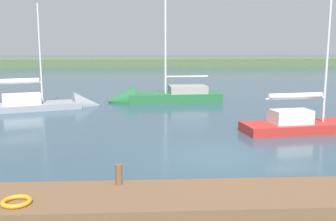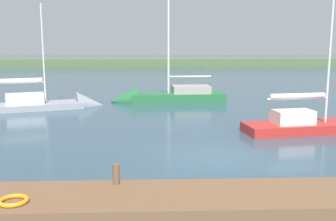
# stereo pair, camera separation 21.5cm
# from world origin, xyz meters

# --- Properties ---
(ground_plane) EXTENTS (200.00, 200.00, 0.00)m
(ground_plane) POSITION_xyz_m (0.00, 0.00, 0.00)
(ground_plane) COLOR #2D4756
(far_shoreline) EXTENTS (180.00, 8.00, 2.40)m
(far_shoreline) POSITION_xyz_m (0.00, -52.89, 0.00)
(far_shoreline) COLOR #4C603D
(far_shoreline) RESTS_ON ground_plane
(dock_pier) EXTENTS (21.87, 1.97, 0.65)m
(dock_pier) POSITION_xyz_m (0.00, 5.17, 0.32)
(dock_pier) COLOR brown
(dock_pier) RESTS_ON ground_plane
(mooring_post_near) EXTENTS (0.17, 0.17, 0.51)m
(mooring_post_near) POSITION_xyz_m (3.28, 4.48, 0.90)
(mooring_post_near) COLOR brown
(mooring_post_near) RESTS_ON dock_pier
(life_ring_buoy) EXTENTS (0.66, 0.66, 0.10)m
(life_ring_buoy) POSITION_xyz_m (5.43, 5.57, 0.70)
(life_ring_buoy) COLOR orange
(life_ring_buoy) RESTS_ON dock_pier
(sailboat_mid_channel) EXTENTS (7.87, 2.63, 8.39)m
(sailboat_mid_channel) POSITION_xyz_m (1.80, -13.21, 0.20)
(sailboat_mid_channel) COLOR #236638
(sailboat_mid_channel) RESTS_ON ground_plane
(sailboat_near_dock) EXTENTS (7.34, 4.05, 7.24)m
(sailboat_near_dock) POSITION_xyz_m (8.34, -10.95, 0.12)
(sailboat_near_dock) COLOR gray
(sailboat_near_dock) RESTS_ON ground_plane
(sailboat_behind_pier) EXTENTS (7.61, 2.83, 8.56)m
(sailboat_behind_pier) POSITION_xyz_m (-5.95, -3.98, 0.15)
(sailboat_behind_pier) COLOR #B22823
(sailboat_behind_pier) RESTS_ON ground_plane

